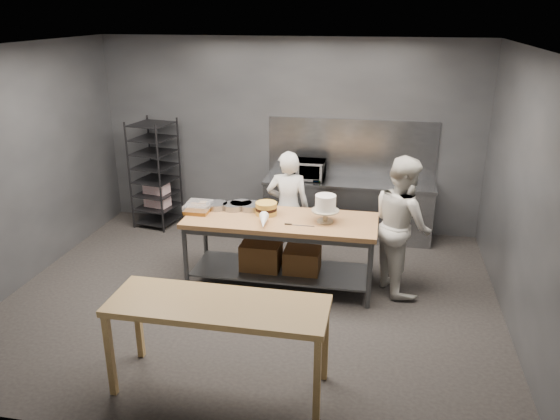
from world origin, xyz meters
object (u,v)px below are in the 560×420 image
(near_counter, at_px, (218,311))
(chef_right, at_px, (402,225))
(work_table, at_px, (280,244))
(frosted_cake_stand, at_px, (325,205))
(layer_cake, at_px, (266,208))
(microwave, at_px, (307,170))
(speed_rack, at_px, (155,175))
(chef_behind, at_px, (288,208))

(near_counter, xyz_separation_m, chef_right, (1.66, 2.32, 0.06))
(work_table, height_order, near_counter, work_table)
(frosted_cake_stand, bearing_deg, layer_cake, 171.51)
(microwave, distance_m, layer_cake, 1.70)
(speed_rack, height_order, chef_right, speed_rack)
(near_counter, bearing_deg, microwave, 86.52)
(near_counter, xyz_separation_m, microwave, (0.24, 3.90, 0.24))
(frosted_cake_stand, bearing_deg, speed_rack, 149.99)
(near_counter, xyz_separation_m, layer_cake, (-0.04, 2.22, 0.19))
(work_table, distance_m, speed_rack, 2.94)
(speed_rack, distance_m, layer_cake, 2.72)
(chef_right, height_order, layer_cake, chef_right)
(chef_behind, distance_m, frosted_cake_stand, 0.98)
(chef_right, distance_m, layer_cake, 1.70)
(chef_right, relative_size, microwave, 3.22)
(microwave, relative_size, layer_cake, 1.98)
(chef_behind, relative_size, microwave, 2.97)
(work_table, distance_m, chef_right, 1.54)
(work_table, relative_size, near_counter, 1.20)
(work_table, xyz_separation_m, microwave, (0.08, 1.77, 0.48))
(chef_right, height_order, frosted_cake_stand, chef_right)
(chef_right, height_order, microwave, chef_right)
(near_counter, height_order, frosted_cake_stand, frosted_cake_stand)
(chef_behind, xyz_separation_m, microwave, (0.10, 1.08, 0.25))
(near_counter, bearing_deg, chef_right, 54.45)
(layer_cake, bearing_deg, chef_right, 3.21)
(work_table, bearing_deg, layer_cake, 153.10)
(chef_behind, bearing_deg, near_counter, 81.69)
(speed_rack, bearing_deg, chef_right, -21.08)
(speed_rack, distance_m, frosted_cake_stand, 3.43)
(work_table, xyz_separation_m, layer_cake, (-0.19, 0.10, 0.43))
(speed_rack, xyz_separation_m, frosted_cake_stand, (2.96, -1.71, 0.28))
(speed_rack, bearing_deg, microwave, 1.85)
(speed_rack, xyz_separation_m, chef_behind, (2.37, -1.00, -0.05))
(near_counter, bearing_deg, speed_rack, 120.35)
(work_table, relative_size, chef_behind, 1.49)
(chef_behind, distance_m, microwave, 1.11)
(speed_rack, height_order, layer_cake, speed_rack)
(microwave, xyz_separation_m, frosted_cake_stand, (0.49, -1.79, 0.09))
(chef_behind, bearing_deg, layer_cake, 68.15)
(frosted_cake_stand, bearing_deg, work_table, 178.46)
(speed_rack, relative_size, chef_right, 1.00)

